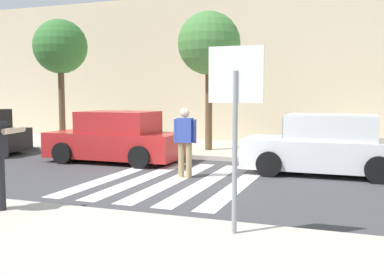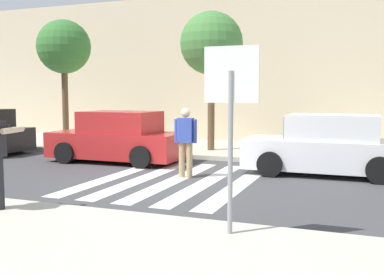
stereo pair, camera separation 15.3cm
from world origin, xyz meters
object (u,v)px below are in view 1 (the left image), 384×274
(pedestrian_crossing, at_px, (185,139))
(parked_car_white, at_px, (326,146))
(stop_sign, at_px, (236,98))
(parked_car_red, at_px, (116,138))
(street_tree_west, at_px, (60,48))
(street_tree_center, at_px, (209,44))

(pedestrian_crossing, bearing_deg, parked_car_white, 27.44)
(stop_sign, bearing_deg, parked_car_red, 131.29)
(stop_sign, bearing_deg, parked_car_white, 82.06)
(street_tree_west, bearing_deg, parked_car_white, -15.24)
(stop_sign, xyz_separation_m, street_tree_center, (-3.24, 8.82, 1.75))
(stop_sign, height_order, street_tree_center, street_tree_center)
(pedestrian_crossing, relative_size, parked_car_red, 0.42)
(stop_sign, distance_m, parked_car_red, 8.14)
(stop_sign, bearing_deg, pedestrian_crossing, 118.87)
(pedestrian_crossing, xyz_separation_m, parked_car_red, (-2.90, 1.69, -0.25))
(parked_car_white, bearing_deg, pedestrian_crossing, -152.56)
(pedestrian_crossing, xyz_separation_m, street_tree_center, (-0.84, 4.47, 2.78))
(parked_car_red, distance_m, parked_car_white, 6.15)
(parked_car_red, relative_size, parked_car_white, 1.00)
(street_tree_west, bearing_deg, pedestrian_crossing, -32.95)
(pedestrian_crossing, bearing_deg, parked_car_red, 149.87)
(street_tree_west, xyz_separation_m, street_tree_center, (6.00, 0.03, -0.10))
(stop_sign, xyz_separation_m, parked_car_red, (-5.31, 6.04, -1.28))
(pedestrian_crossing, xyz_separation_m, street_tree_west, (-6.84, 4.43, 2.88))
(street_tree_center, bearing_deg, pedestrian_crossing, -79.40)
(pedestrian_crossing, bearing_deg, stop_sign, -61.13)
(pedestrian_crossing, distance_m, parked_car_white, 3.67)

